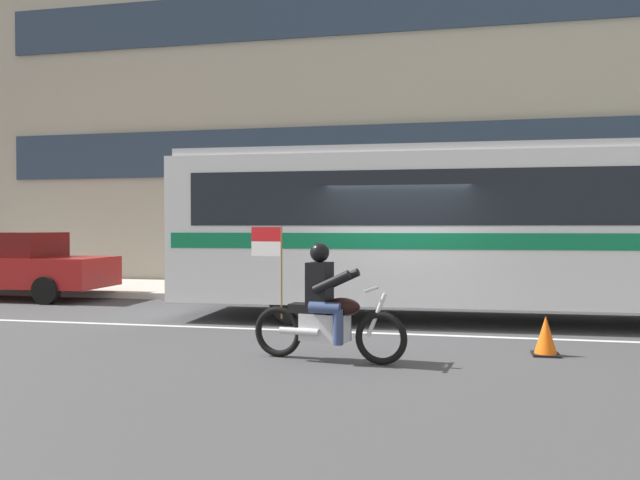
{
  "coord_description": "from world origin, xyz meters",
  "views": [
    {
      "loc": [
        0.94,
        -11.08,
        1.78
      ],
      "look_at": [
        -1.2,
        -0.93,
        1.56
      ],
      "focal_mm": 35.55,
      "sensor_mm": 36.0,
      "label": 1
    }
  ],
  "objects_px": {
    "fire_hydrant": "(541,283)",
    "traffic_cone": "(546,337)",
    "motorcycle_with_rider": "(326,311)",
    "parked_sedan_curbside": "(11,264)",
    "transit_bus": "(526,221)"
  },
  "relations": [
    {
      "from": "fire_hydrant",
      "to": "traffic_cone",
      "type": "distance_m",
      "value": 5.83
    },
    {
      "from": "fire_hydrant",
      "to": "motorcycle_with_rider",
      "type": "bearing_deg",
      "value": -118.05
    },
    {
      "from": "parked_sedan_curbside",
      "to": "traffic_cone",
      "type": "distance_m",
      "value": 12.75
    },
    {
      "from": "transit_bus",
      "to": "traffic_cone",
      "type": "distance_m",
      "value": 3.52
    },
    {
      "from": "transit_bus",
      "to": "motorcycle_with_rider",
      "type": "distance_m",
      "value": 5.19
    },
    {
      "from": "motorcycle_with_rider",
      "to": "fire_hydrant",
      "type": "bearing_deg",
      "value": 61.95
    },
    {
      "from": "motorcycle_with_rider",
      "to": "fire_hydrant",
      "type": "xyz_separation_m",
      "value": [
        3.59,
        6.74,
        -0.15
      ]
    },
    {
      "from": "transit_bus",
      "to": "parked_sedan_curbside",
      "type": "bearing_deg",
      "value": 173.39
    },
    {
      "from": "fire_hydrant",
      "to": "transit_bus",
      "type": "bearing_deg",
      "value": -103.14
    },
    {
      "from": "parked_sedan_curbside",
      "to": "motorcycle_with_rider",
      "type": "bearing_deg",
      "value": -31.22
    },
    {
      "from": "transit_bus",
      "to": "fire_hydrant",
      "type": "height_order",
      "value": "transit_bus"
    },
    {
      "from": "parked_sedan_curbside",
      "to": "fire_hydrant",
      "type": "bearing_deg",
      "value": 5.76
    },
    {
      "from": "transit_bus",
      "to": "traffic_cone",
      "type": "xyz_separation_m",
      "value": [
        -0.07,
        -3.12,
        -1.63
      ]
    },
    {
      "from": "transit_bus",
      "to": "parked_sedan_curbside",
      "type": "height_order",
      "value": "transit_bus"
    },
    {
      "from": "motorcycle_with_rider",
      "to": "traffic_cone",
      "type": "height_order",
      "value": "motorcycle_with_rider"
    }
  ]
}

